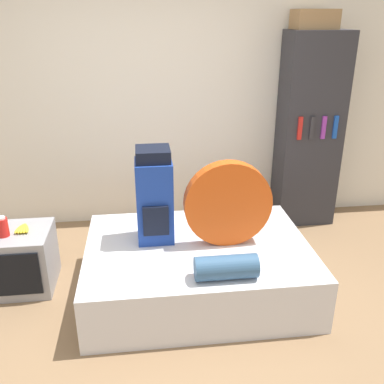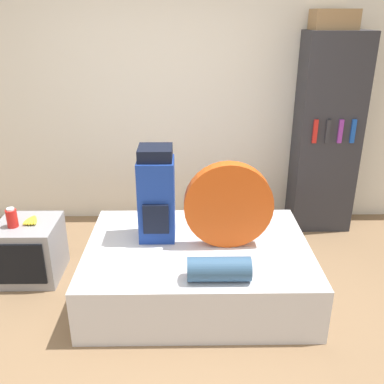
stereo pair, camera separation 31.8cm
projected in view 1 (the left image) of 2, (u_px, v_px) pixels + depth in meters
ground_plane at (172, 333)px, 3.05m from camera, size 16.00×16.00×0.00m
wall_back at (155, 100)px, 4.31m from camera, size 8.00×0.05×2.60m
bed at (198, 268)px, 3.44m from camera, size 1.75×1.27×0.43m
backpack at (154, 197)px, 3.31m from camera, size 0.28×0.31×0.75m
tent_bag at (228, 204)px, 3.26m from camera, size 0.68×0.11×0.68m
sleeping_roll at (226, 267)px, 2.90m from camera, size 0.43×0.17×0.17m
television at (22, 259)px, 3.49m from camera, size 0.50×0.51×0.50m
canister at (3, 227)px, 3.31m from camera, size 0.09×0.09×0.16m
banana_bunch at (23, 228)px, 3.42m from camera, size 0.13×0.17×0.04m
bookshelf at (309, 132)px, 4.38m from camera, size 0.60×0.40×1.97m
cardboard_box at (314, 19)px, 3.98m from camera, size 0.39×0.29×0.18m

